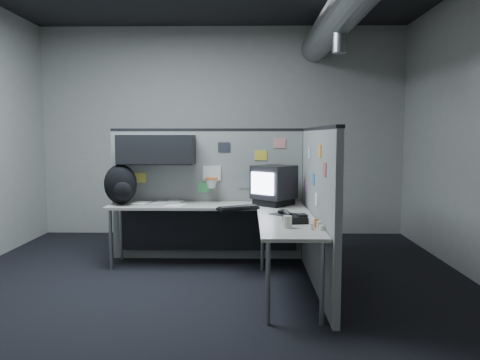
{
  "coord_description": "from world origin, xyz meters",
  "views": [
    {
      "loc": [
        0.4,
        -4.48,
        1.55
      ],
      "look_at": [
        0.31,
        0.35,
        1.08
      ],
      "focal_mm": 35.0,
      "sensor_mm": 36.0,
      "label": 1
    }
  ],
  "objects_px": {
    "desk": "(226,219)",
    "monitor": "(274,185)",
    "phone": "(295,218)",
    "keyboard": "(238,208)",
    "backpack": "(121,185)"
  },
  "relations": [
    {
      "from": "monitor",
      "to": "backpack",
      "type": "bearing_deg",
      "value": 174.62
    },
    {
      "from": "desk",
      "to": "phone",
      "type": "relative_size",
      "value": 9.44
    },
    {
      "from": "monitor",
      "to": "keyboard",
      "type": "relative_size",
      "value": 1.2
    },
    {
      "from": "phone",
      "to": "keyboard",
      "type": "bearing_deg",
      "value": 128.41
    },
    {
      "from": "desk",
      "to": "monitor",
      "type": "height_order",
      "value": "monitor"
    },
    {
      "from": "monitor",
      "to": "keyboard",
      "type": "distance_m",
      "value": 0.58
    },
    {
      "from": "keyboard",
      "to": "desk",
      "type": "bearing_deg",
      "value": 162.64
    },
    {
      "from": "phone",
      "to": "monitor",
      "type": "bearing_deg",
      "value": 99.08
    },
    {
      "from": "desk",
      "to": "keyboard",
      "type": "relative_size",
      "value": 4.81
    },
    {
      "from": "backpack",
      "to": "desk",
      "type": "bearing_deg",
      "value": -16.58
    },
    {
      "from": "keyboard",
      "to": "backpack",
      "type": "bearing_deg",
      "value": -178.66
    },
    {
      "from": "desk",
      "to": "monitor",
      "type": "bearing_deg",
      "value": 25.1
    },
    {
      "from": "desk",
      "to": "monitor",
      "type": "distance_m",
      "value": 0.71
    },
    {
      "from": "keyboard",
      "to": "backpack",
      "type": "xyz_separation_m",
      "value": [
        -1.4,
        0.37,
        0.21
      ]
    },
    {
      "from": "desk",
      "to": "phone",
      "type": "xyz_separation_m",
      "value": [
        0.69,
        -0.84,
        0.16
      ]
    }
  ]
}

